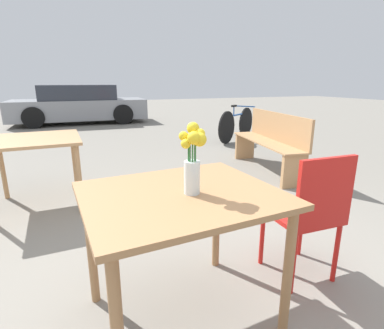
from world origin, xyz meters
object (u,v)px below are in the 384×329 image
(cafe_chair, at_px, (310,210))
(bicycle, at_px, (237,124))
(bench_near, at_px, (271,140))
(table_front, at_px, (181,211))
(table_back, at_px, (35,148))
(flower_vase, at_px, (193,160))
(parked_car, at_px, (79,105))

(cafe_chair, distance_m, bicycle, 4.95)
(cafe_chair, height_order, bench_near, cafe_chair)
(table_front, height_order, table_back, table_front)
(flower_vase, height_order, bench_near, flower_vase)
(flower_vase, xyz_separation_m, cafe_chair, (0.82, 0.05, -0.42))
(parked_car, bearing_deg, cafe_chair, -83.14)
(flower_vase, relative_size, table_back, 0.38)
(flower_vase, relative_size, cafe_chair, 0.40)
(table_front, bearing_deg, bicycle, 56.68)
(table_front, xyz_separation_m, cafe_chair, (0.87, 0.01, -0.15))
(table_back, height_order, parked_car, parked_car)
(flower_vase, height_order, cafe_chair, flower_vase)
(bicycle, xyz_separation_m, parked_car, (-3.15, 4.35, 0.21))
(cafe_chair, bearing_deg, bicycle, 65.06)
(table_back, xyz_separation_m, parked_car, (0.66, 6.80, -0.07))
(table_back, bearing_deg, flower_vase, -66.70)
(cafe_chair, bearing_deg, bench_near, 59.00)
(bench_near, bearing_deg, flower_vase, -133.63)
(flower_vase, bearing_deg, bench_near, 46.37)
(bicycle, bearing_deg, parked_car, 125.90)
(flower_vase, height_order, parked_car, parked_car)
(bench_near, distance_m, bicycle, 2.41)
(bench_near, xyz_separation_m, table_back, (-3.05, -0.17, 0.17))
(cafe_chair, height_order, bicycle, cafe_chair)
(table_front, height_order, bench_near, bench_near)
(parked_car, bearing_deg, flower_vase, -88.45)
(flower_vase, distance_m, bicycle, 5.42)
(flower_vase, height_order, bicycle, flower_vase)
(table_front, xyz_separation_m, bicycle, (2.96, 4.50, -0.29))
(table_front, height_order, parked_car, parked_car)
(cafe_chair, relative_size, table_back, 0.95)
(bench_near, height_order, table_back, bench_near)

